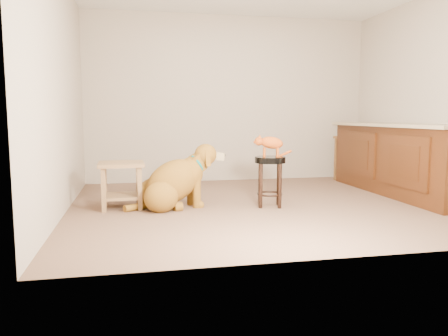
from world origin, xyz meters
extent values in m
cube|color=brown|center=(0.00, 0.00, 0.00)|extent=(4.50, 4.00, 0.01)
cube|color=#A79886|center=(0.00, 2.00, 1.30)|extent=(4.50, 0.04, 2.60)
cube|color=#A79886|center=(0.00, -2.00, 1.30)|extent=(4.50, 0.04, 2.60)
cube|color=#A79886|center=(-2.25, 0.00, 1.30)|extent=(0.04, 4.00, 2.60)
cube|color=#A79886|center=(2.25, 0.00, 1.30)|extent=(0.04, 4.00, 2.60)
cube|color=#42200B|center=(1.95, 0.30, 0.45)|extent=(0.60, 2.50, 0.90)
cube|color=gray|center=(1.92, 0.30, 0.92)|extent=(0.70, 2.56, 0.04)
cube|color=black|center=(1.99, 0.30, 0.05)|extent=(0.52, 2.50, 0.10)
cube|color=#42200B|center=(1.64, -0.25, 0.50)|extent=(0.02, 0.90, 0.62)
cube|color=#42200B|center=(1.64, 0.85, 0.50)|extent=(0.02, 0.90, 0.62)
cube|color=#361909|center=(1.63, -0.25, 0.50)|extent=(0.02, 0.60, 0.40)
cube|color=#361909|center=(1.63, 0.85, 0.50)|extent=(0.02, 0.60, 0.40)
cylinder|color=black|center=(0.15, -0.04, 0.25)|extent=(0.04, 0.04, 0.51)
cylinder|color=black|center=(-0.06, 0.01, 0.25)|extent=(0.04, 0.04, 0.51)
cylinder|color=black|center=(0.09, -0.25, 0.25)|extent=(0.04, 0.04, 0.51)
cylinder|color=black|center=(-0.12, -0.19, 0.25)|extent=(0.04, 0.04, 0.51)
torus|color=black|center=(0.01, -0.12, 0.15)|extent=(0.36, 0.36, 0.02)
cylinder|color=black|center=(0.01, -0.12, 0.54)|extent=(0.35, 0.35, 0.07)
cube|color=brown|center=(2.00, 1.66, 0.34)|extent=(0.05, 0.05, 0.68)
cube|color=brown|center=(1.69, 1.65, 0.34)|extent=(0.05, 0.05, 0.68)
cube|color=brown|center=(2.01, 1.35, 0.34)|extent=(0.05, 0.05, 0.68)
cube|color=brown|center=(1.70, 1.34, 0.34)|extent=(0.05, 0.05, 0.68)
cube|color=brown|center=(1.85, 1.50, 0.70)|extent=(0.40, 0.40, 0.04)
cube|color=brown|center=(-1.47, 0.34, 0.24)|extent=(0.05, 0.05, 0.48)
cube|color=brown|center=(-1.85, 0.33, 0.24)|extent=(0.05, 0.05, 0.48)
cube|color=brown|center=(-1.46, -0.04, 0.24)|extent=(0.05, 0.05, 0.48)
cube|color=brown|center=(-1.84, -0.06, 0.24)|extent=(0.05, 0.05, 0.48)
cube|color=brown|center=(-1.65, 0.14, 0.50)|extent=(0.52, 0.52, 0.04)
cube|color=brown|center=(-1.65, 0.14, 0.13)|extent=(0.44, 0.44, 0.03)
ellipsoid|color=brown|center=(-1.30, 0.11, 0.16)|extent=(0.44, 0.39, 0.35)
ellipsoid|color=brown|center=(-1.23, -0.16, 0.16)|extent=(0.44, 0.39, 0.35)
cylinder|color=brown|center=(-1.12, 0.17, 0.04)|extent=(0.11, 0.12, 0.11)
cylinder|color=brown|center=(-1.05, -0.14, 0.04)|extent=(0.11, 0.12, 0.11)
ellipsoid|color=brown|center=(-1.09, 0.01, 0.30)|extent=(0.86, 0.58, 0.70)
ellipsoid|color=brown|center=(-0.89, 0.06, 0.39)|extent=(0.36, 0.38, 0.36)
cylinder|color=brown|center=(-0.87, 0.17, 0.21)|extent=(0.11, 0.11, 0.41)
cylinder|color=brown|center=(-0.82, -0.02, 0.21)|extent=(0.11, 0.11, 0.41)
sphere|color=brown|center=(-0.83, 0.17, 0.03)|extent=(0.11, 0.11, 0.11)
sphere|color=brown|center=(-0.79, -0.02, 0.03)|extent=(0.11, 0.11, 0.11)
cylinder|color=brown|center=(-0.80, 0.08, 0.50)|extent=(0.29, 0.24, 0.26)
ellipsoid|color=brown|center=(-0.70, 0.11, 0.59)|extent=(0.31, 0.29, 0.25)
cube|color=#98855F|center=(-0.56, 0.14, 0.57)|extent=(0.19, 0.13, 0.11)
sphere|color=black|center=(-0.48, 0.16, 0.58)|extent=(0.06, 0.06, 0.06)
cube|color=brown|center=(-0.74, 0.21, 0.56)|extent=(0.07, 0.08, 0.19)
cube|color=brown|center=(-0.69, -0.01, 0.56)|extent=(0.07, 0.08, 0.19)
torus|color=#0C6664|center=(-0.80, 0.08, 0.49)|extent=(0.19, 0.26, 0.22)
cylinder|color=#D8BF4C|center=(-0.75, 0.09, 0.41)|extent=(0.02, 0.05, 0.05)
cylinder|color=brown|center=(-1.49, -0.02, 0.04)|extent=(0.31, 0.24, 0.08)
ellipsoid|color=#8F3A0E|center=(0.03, -0.12, 0.74)|extent=(0.30, 0.20, 0.17)
cylinder|color=#8F3A0E|center=(-0.04, -0.07, 0.63)|extent=(0.03, 0.03, 0.11)
sphere|color=#8F3A0E|center=(-0.04, -0.07, 0.59)|extent=(0.03, 0.03, 0.03)
cylinder|color=#8F3A0E|center=(-0.06, -0.14, 0.63)|extent=(0.03, 0.03, 0.11)
sphere|color=#8F3A0E|center=(-0.06, -0.14, 0.59)|extent=(0.03, 0.03, 0.03)
cylinder|color=#8F3A0E|center=(0.10, -0.10, 0.63)|extent=(0.03, 0.03, 0.11)
sphere|color=#8F3A0E|center=(0.10, -0.10, 0.59)|extent=(0.03, 0.03, 0.03)
cylinder|color=#8F3A0E|center=(0.08, -0.17, 0.63)|extent=(0.03, 0.03, 0.11)
sphere|color=#8F3A0E|center=(0.08, -0.17, 0.59)|extent=(0.03, 0.03, 0.03)
sphere|color=#8F3A0E|center=(-0.11, -0.08, 0.75)|extent=(0.10, 0.10, 0.10)
sphere|color=#8F3A0E|center=(-0.15, -0.07, 0.74)|extent=(0.04, 0.04, 0.04)
sphere|color=brown|center=(-0.17, -0.07, 0.74)|extent=(0.02, 0.02, 0.02)
cone|color=#8F3A0E|center=(-0.09, -0.06, 0.81)|extent=(0.05, 0.05, 0.05)
cone|color=#C66B60|center=(-0.10, -0.06, 0.80)|extent=(0.03, 0.03, 0.03)
cone|color=#8F3A0E|center=(-0.11, -0.12, 0.81)|extent=(0.05, 0.05, 0.05)
cone|color=#C66B60|center=(-0.11, -0.12, 0.80)|extent=(0.03, 0.03, 0.03)
cylinder|color=#8F3A0E|center=(0.17, -0.12, 0.60)|extent=(0.21, 0.07, 0.10)
camera|label=1|loc=(-1.50, -4.87, 1.04)|focal=35.00mm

